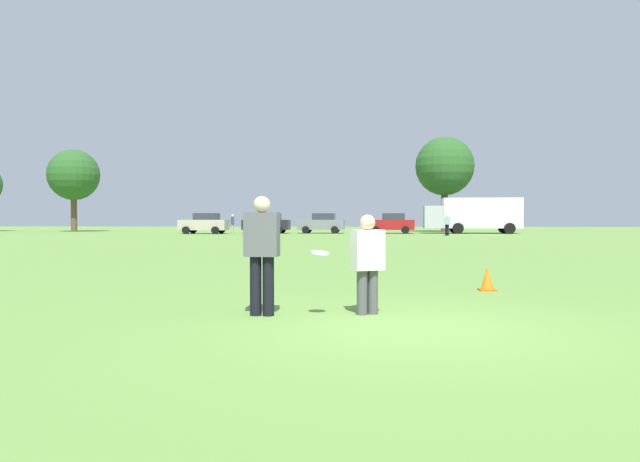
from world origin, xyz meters
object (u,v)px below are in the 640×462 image
at_px(player_defender, 367,259).
at_px(traffic_cone, 487,279).
at_px(parked_car_mid_right, 391,223).
at_px(bystander_sideline_watcher, 233,223).
at_px(bystander_far_jogger, 261,224).
at_px(bystander_field_marshal, 447,223).
at_px(parked_car_center, 322,223).
at_px(box_truck, 474,214).
at_px(parked_car_near_left, 204,223).
at_px(player_thrower, 262,248).
at_px(parked_car_mid_left, 267,223).
at_px(frisbee, 320,253).

height_order(player_defender, traffic_cone, player_defender).
xyz_separation_m(parked_car_mid_right, bystander_sideline_watcher, (-13.64, -3.86, 0.03)).
relative_size(bystander_far_jogger, bystander_field_marshal, 0.91).
relative_size(parked_car_center, bystander_field_marshal, 2.48).
relative_size(parked_car_center, parked_car_mid_right, 1.00).
bearing_deg(parked_car_center, bystander_sideline_watcher, -150.80).
bearing_deg(box_truck, parked_car_near_left, -174.50).
bearing_deg(bystander_sideline_watcher, parked_car_near_left, 147.74).
height_order(player_defender, bystander_far_jogger, bystander_far_jogger).
relative_size(player_thrower, bystander_sideline_watcher, 1.02).
bearing_deg(parked_car_mid_right, parked_car_center, 177.62).
bearing_deg(player_defender, bystander_field_marshal, 79.38).
height_order(parked_car_center, bystander_far_jogger, parked_car_center).
xyz_separation_m(parked_car_near_left, parked_car_mid_left, (5.27, 1.82, 0.00)).
bearing_deg(player_thrower, box_truck, 74.95).
bearing_deg(parked_car_mid_right, bystander_far_jogger, -144.62).
height_order(bystander_sideline_watcher, bystander_field_marshal, bystander_field_marshal).
bearing_deg(player_thrower, bystander_far_jogger, 98.83).
xyz_separation_m(parked_car_center, bystander_field_marshal, (10.27, -6.50, 0.05)).
xyz_separation_m(player_thrower, frisbee, (0.84, -0.09, -0.06)).
bearing_deg(player_thrower, parked_car_center, 91.84).
xyz_separation_m(traffic_cone, parked_car_mid_right, (0.88, 42.09, 0.69)).
xyz_separation_m(parked_car_mid_left, box_truck, (18.66, 0.48, 0.83)).
bearing_deg(bystander_far_jogger, parked_car_near_left, 136.57).
bearing_deg(parked_car_mid_left, bystander_far_jogger, -85.58).
distance_m(parked_car_near_left, bystander_sideline_watcher, 3.39).
relative_size(traffic_cone, parked_car_mid_right, 0.11).
relative_size(frisbee, traffic_cone, 0.57).
bearing_deg(parked_car_near_left, player_thrower, -74.86).
height_order(frisbee, box_truck, box_truck).
height_order(player_thrower, frisbee, player_thrower).
relative_size(box_truck, bystander_sideline_watcher, 5.08).
height_order(player_thrower, parked_car_center, parked_car_center).
height_order(parked_car_mid_left, parked_car_mid_right, same).
height_order(frisbee, parked_car_center, parked_car_center).
relative_size(parked_car_mid_left, bystander_sideline_watcher, 2.53).
distance_m(player_thrower, parked_car_mid_left, 45.51).
bearing_deg(traffic_cone, player_thrower, -140.98).
height_order(frisbee, parked_car_near_left, parked_car_near_left).
bearing_deg(bystander_far_jogger, player_defender, -78.87).
xyz_separation_m(bystander_far_jogger, bystander_field_marshal, (14.66, 1.34, 0.09)).
xyz_separation_m(frisbee, parked_car_mid_right, (3.97, 45.36, 0.01)).
height_order(frisbee, traffic_cone, frisbee).
height_order(parked_car_mid_left, bystander_sideline_watcher, parked_car_mid_left).
distance_m(frisbee, parked_car_mid_left, 45.72).
bearing_deg(frisbee, parked_car_mid_left, 99.15).
distance_m(player_defender, bystander_sideline_watcher, 42.51).
distance_m(player_thrower, parked_car_mid_right, 45.53).
xyz_separation_m(parked_car_mid_left, bystander_far_jogger, (0.57, -7.35, -0.04)).
bearing_deg(box_truck, player_thrower, -105.05).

